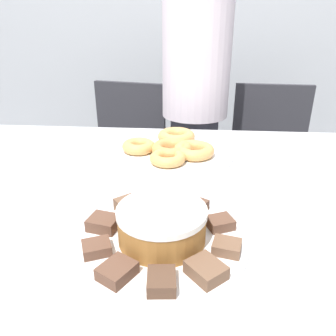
{
  "coord_description": "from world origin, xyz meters",
  "views": [
    {
      "loc": [
        0.09,
        -0.72,
        1.16
      ],
      "look_at": [
        0.03,
        0.02,
        0.83
      ],
      "focal_mm": 35.0,
      "sensor_mm": 36.0,
      "label": 1
    }
  ],
  "objects": [
    {
      "name": "lamington_7",
      "position": [
        -0.08,
        -0.25,
        0.79
      ],
      "size": [
        0.06,
        0.06,
        0.02
      ],
      "rotation": [
        0.0,
        0.0,
        9.83
      ],
      "color": "brown",
      "rests_on": "plate_cake"
    },
    {
      "name": "donut_3",
      "position": [
        -0.08,
        0.25,
        0.8
      ],
      "size": [
        0.1,
        0.1,
        0.03
      ],
      "color": "tan",
      "rests_on": "plate_donuts"
    },
    {
      "name": "table",
      "position": [
        0.0,
        0.0,
        0.7
      ],
      "size": [
        1.95,
        1.05,
        0.77
      ],
      "color": "silver",
      "rests_on": "ground_plane"
    },
    {
      "name": "donut_1",
      "position": [
        0.09,
        0.23,
        0.8
      ],
      "size": [
        0.13,
        0.13,
        0.03
      ],
      "color": "tan",
      "rests_on": "plate_donuts"
    },
    {
      "name": "person_standing",
      "position": [
        0.09,
        0.81,
        0.83
      ],
      "size": [
        0.31,
        0.31,
        1.56
      ],
      "color": "#383842",
      "rests_on": "ground_plane"
    },
    {
      "name": "plate_cake",
      "position": [
        0.04,
        -0.2,
        0.78
      ],
      "size": [
        0.33,
        0.33,
        0.01
      ],
      "color": "white",
      "rests_on": "table"
    },
    {
      "name": "lamington_9",
      "position": [
        0.05,
        -0.33,
        0.79
      ],
      "size": [
        0.05,
        0.06,
        0.02
      ],
      "rotation": [
        0.0,
        0.0,
        11.09
      ],
      "color": "#513828",
      "rests_on": "plate_cake"
    },
    {
      "name": "lamington_5",
      "position": [
        -0.05,
        -0.11,
        0.8
      ],
      "size": [
        0.07,
        0.07,
        0.03
      ],
      "rotation": [
        0.0,
        0.0,
        8.57
      ],
      "color": "brown",
      "rests_on": "plate_cake"
    },
    {
      "name": "frosted_cake",
      "position": [
        0.04,
        -0.2,
        0.82
      ],
      "size": [
        0.17,
        0.17,
        0.07
      ],
      "color": "#9E662D",
      "rests_on": "plate_cake"
    },
    {
      "name": "lamington_0",
      "position": [
        0.12,
        -0.3,
        0.79
      ],
      "size": [
        0.08,
        0.08,
        0.02
      ],
      "rotation": [
        0.0,
        0.0,
        5.43
      ],
      "color": "brown",
      "rests_on": "plate_cake"
    },
    {
      "name": "donut_2",
      "position": [
        0.03,
        0.35,
        0.8
      ],
      "size": [
        0.13,
        0.13,
        0.04
      ],
      "color": "tan",
      "rests_on": "plate_donuts"
    },
    {
      "name": "office_chair_left",
      "position": [
        -0.29,
        0.88,
        0.41
      ],
      "size": [
        0.52,
        0.52,
        0.87
      ],
      "rotation": [
        0.0,
        0.0,
        -0.21
      ],
      "color": "black",
      "rests_on": "ground_plane"
    },
    {
      "name": "lamington_4",
      "position": [
        0.02,
        -0.08,
        0.79
      ],
      "size": [
        0.05,
        0.05,
        0.02
      ],
      "rotation": [
        0.0,
        0.0,
        7.94
      ],
      "color": "#513828",
      "rests_on": "plate_cake"
    },
    {
      "name": "office_chair_right",
      "position": [
        0.49,
        0.88,
        0.41
      ],
      "size": [
        0.47,
        0.47,
        0.87
      ],
      "rotation": [
        0.0,
        0.0,
        -0.06
      ],
      "color": "black",
      "rests_on": "ground_plane"
    },
    {
      "name": "plate_donuts",
      "position": [
        0.02,
        0.24,
        0.78
      ],
      "size": [
        0.38,
        0.38,
        0.01
      ],
      "color": "white",
      "rests_on": "table"
    },
    {
      "name": "donut_4",
      "position": [
        0.02,
        0.16,
        0.8
      ],
      "size": [
        0.11,
        0.11,
        0.03
      ],
      "color": "tan",
      "rests_on": "plate_donuts"
    },
    {
      "name": "lamington_1",
      "position": [
        0.16,
        -0.23,
        0.79
      ],
      "size": [
        0.06,
        0.05,
        0.02
      ],
      "rotation": [
        0.0,
        0.0,
        6.06
      ],
      "color": "brown",
      "rests_on": "plate_cake"
    },
    {
      "name": "lamington_8",
      "position": [
        -0.03,
        -0.31,
        0.79
      ],
      "size": [
        0.07,
        0.07,
        0.02
      ],
      "rotation": [
        0.0,
        0.0,
        10.46
      ],
      "color": "brown",
      "rests_on": "plate_cake"
    },
    {
      "name": "lamington_3",
      "position": [
        0.1,
        -0.1,
        0.79
      ],
      "size": [
        0.06,
        0.06,
        0.02
      ],
      "rotation": [
        0.0,
        0.0,
        7.32
      ],
      "color": "brown",
      "rests_on": "plate_cake"
    },
    {
      "name": "donut_0",
      "position": [
        0.02,
        0.24,
        0.8
      ],
      "size": [
        0.13,
        0.13,
        0.03
      ],
      "color": "#D18E4C",
      "rests_on": "plate_donuts"
    },
    {
      "name": "lamington_2",
      "position": [
        0.15,
        -0.16,
        0.79
      ],
      "size": [
        0.06,
        0.06,
        0.02
      ],
      "rotation": [
        0.0,
        0.0,
        6.69
      ],
      "color": "brown",
      "rests_on": "plate_cake"
    },
    {
      "name": "lamington_6",
      "position": [
        -0.08,
        -0.18,
        0.8
      ],
      "size": [
        0.07,
        0.06,
        0.02
      ],
      "rotation": [
        0.0,
        0.0,
        9.2
      ],
      "color": "brown",
      "rests_on": "plate_cake"
    }
  ]
}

